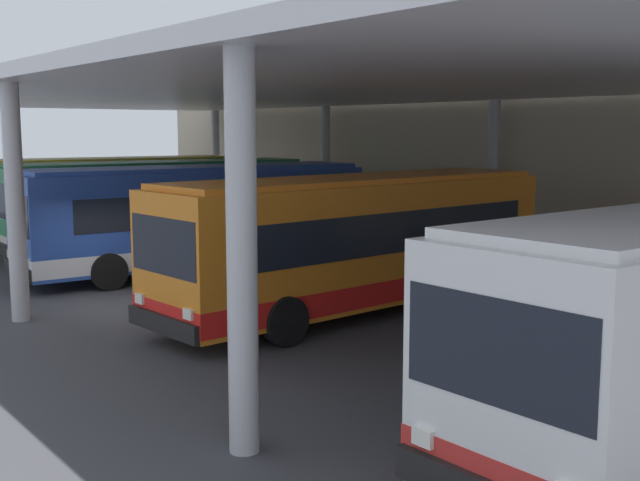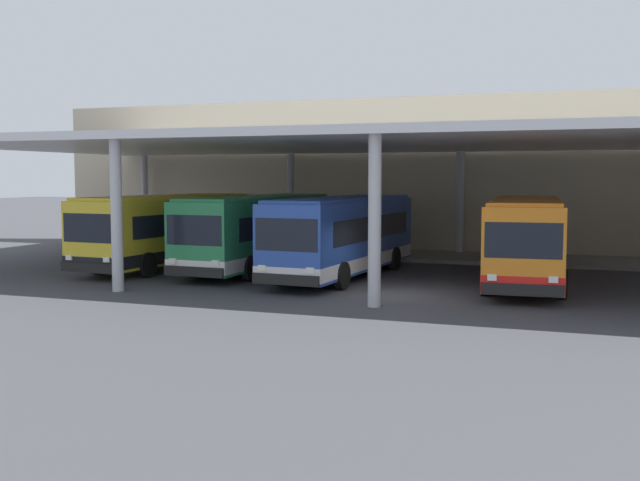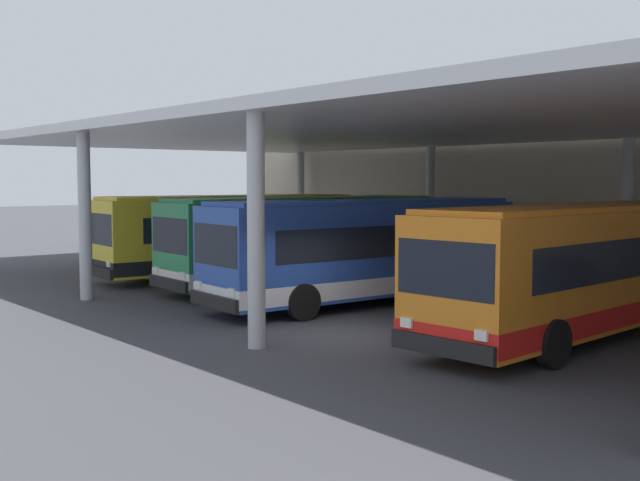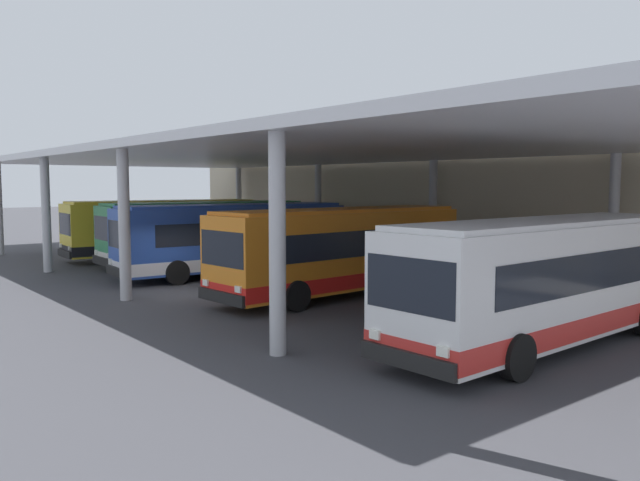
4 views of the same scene
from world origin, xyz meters
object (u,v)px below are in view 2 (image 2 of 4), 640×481
Objects in this scene: bus_middle_bay at (343,235)px; bus_far_bay at (526,240)px; bus_second_bay at (259,232)px; bus_nearest_bay at (169,230)px.

bus_middle_bay and bus_far_bay have the same top height.
bus_second_bay is 1.00× the size of bus_middle_bay.
bus_middle_bay is (8.27, -0.51, 0.00)m from bus_nearest_bay.
bus_nearest_bay is at bearing 179.39° from bus_far_bay.
bus_second_bay is (4.21, 0.33, 0.00)m from bus_nearest_bay.
bus_second_bay is 4.14m from bus_middle_bay.
bus_middle_bay is (4.06, -0.84, 0.00)m from bus_second_bay.
bus_second_bay and bus_far_bay have the same top height.
bus_second_bay is at bearing 177.42° from bus_far_bay.
bus_second_bay is at bearing 168.25° from bus_middle_bay.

